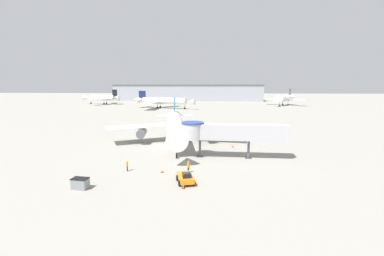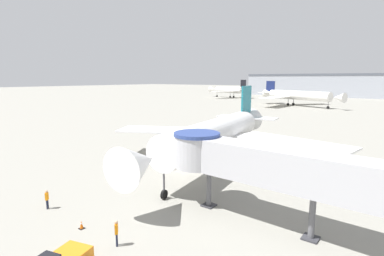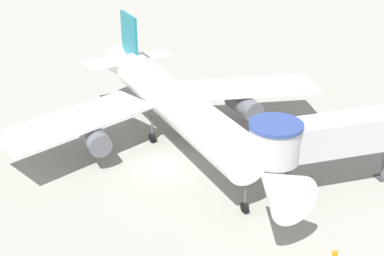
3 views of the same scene
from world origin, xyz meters
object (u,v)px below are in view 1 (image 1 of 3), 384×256
(traffic_cone_near_nose, at_px, (162,170))
(ground_crew_wing_walker, at_px, (188,166))
(background_jet_navy_tail, at_px, (163,101))
(main_airplane, at_px, (175,125))
(pushback_tug_orange, at_px, (185,178))
(traffic_cone_apron_front, at_px, (183,186))
(jet_bridge, at_px, (226,132))
(ground_crew_marshaller, at_px, (127,165))
(traffic_cone_starboard_wing, at_px, (233,146))
(service_container_gray, at_px, (80,183))
(background_jet_gray_tail, at_px, (285,98))
(background_jet_black_tail, at_px, (103,98))

(traffic_cone_near_nose, height_order, ground_crew_wing_walker, ground_crew_wing_walker)
(ground_crew_wing_walker, distance_m, background_jet_navy_tail, 113.72)
(main_airplane, xyz_separation_m, pushback_tug_orange, (4.73, -23.57, -3.48))
(traffic_cone_near_nose, bearing_deg, traffic_cone_apron_front, -56.67)
(jet_bridge, bearing_deg, main_airplane, 137.09)
(pushback_tug_orange, relative_size, ground_crew_marshaller, 2.37)
(traffic_cone_starboard_wing, distance_m, ground_crew_marshaller, 24.36)
(traffic_cone_apron_front, distance_m, ground_crew_wing_walker, 6.12)
(pushback_tug_orange, bearing_deg, ground_crew_marshaller, 140.12)
(service_container_gray, relative_size, traffic_cone_near_nose, 3.45)
(pushback_tug_orange, height_order, traffic_cone_starboard_wing, pushback_tug_orange)
(traffic_cone_starboard_wing, bearing_deg, background_jet_gray_tail, 70.32)
(main_airplane, distance_m, traffic_cone_near_nose, 20.02)
(background_jet_gray_tail, relative_size, background_jet_black_tail, 0.79)
(ground_crew_marshaller, bearing_deg, ground_crew_wing_walker, -128.64)
(traffic_cone_near_nose, bearing_deg, pushback_tug_orange, -44.90)
(pushback_tug_orange, distance_m, service_container_gray, 13.51)
(jet_bridge, distance_m, service_container_gray, 25.41)
(background_jet_black_tail, bearing_deg, jet_bridge, 37.92)
(traffic_cone_starboard_wing, relative_size, background_jet_gray_tail, 0.03)
(ground_crew_wing_walker, bearing_deg, ground_crew_marshaller, -137.56)
(jet_bridge, distance_m, traffic_cone_near_nose, 14.29)
(background_jet_navy_tail, relative_size, background_jet_black_tail, 1.20)
(main_airplane, relative_size, ground_crew_marshaller, 19.04)
(service_container_gray, relative_size, ground_crew_wing_walker, 1.21)
(service_container_gray, xyz_separation_m, ground_crew_wing_walker, (13.18, 7.09, 0.34))
(traffic_cone_apron_front, bearing_deg, main_airplane, 100.34)
(traffic_cone_apron_front, relative_size, background_jet_black_tail, 0.02)
(service_container_gray, height_order, ground_crew_wing_walker, ground_crew_wing_walker)
(traffic_cone_starboard_wing, bearing_deg, pushback_tug_orange, -110.69)
(traffic_cone_starboard_wing, height_order, background_jet_gray_tail, background_jet_gray_tail)
(background_jet_navy_tail, bearing_deg, traffic_cone_apron_front, -147.73)
(traffic_cone_apron_front, distance_m, traffic_cone_near_nose, 7.10)
(jet_bridge, xyz_separation_m, ground_crew_marshaller, (-15.52, -8.93, -3.80))
(jet_bridge, distance_m, pushback_tug_orange, 14.97)
(ground_crew_marshaller, height_order, background_jet_navy_tail, background_jet_navy_tail)
(ground_crew_wing_walker, distance_m, background_jet_gray_tail, 147.91)
(jet_bridge, distance_m, ground_crew_wing_walker, 11.46)
(main_airplane, height_order, traffic_cone_near_nose, main_airplane)
(traffic_cone_apron_front, bearing_deg, background_jet_navy_tail, 102.22)
(ground_crew_wing_walker, height_order, background_jet_black_tail, background_jet_black_tail)
(ground_crew_marshaller, bearing_deg, traffic_cone_apron_front, -161.50)
(pushback_tug_orange, bearing_deg, traffic_cone_near_nose, 118.94)
(traffic_cone_near_nose, distance_m, background_jet_black_tail, 157.84)
(service_container_gray, distance_m, traffic_cone_apron_front, 13.14)
(pushback_tug_orange, xyz_separation_m, background_jet_navy_tail, (-25.39, 114.90, 3.66))
(traffic_cone_apron_front, bearing_deg, background_jet_black_tail, 116.80)
(traffic_cone_apron_front, relative_size, ground_crew_wing_walker, 0.35)
(main_airplane, bearing_deg, jet_bridge, -53.20)
(traffic_cone_starboard_wing, relative_size, background_jet_navy_tail, 0.02)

